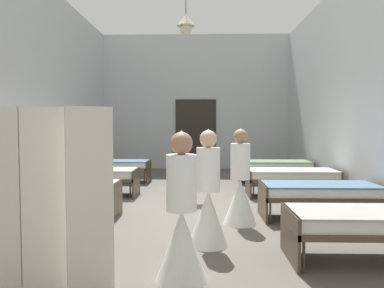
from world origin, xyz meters
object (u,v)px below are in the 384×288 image
(bed_left_row_3, at_px, (114,165))
(potted_plant, at_px, (178,151))
(nurse_near_aisle, at_px, (208,204))
(bed_right_row_2, at_px, (292,176))
(bed_right_row_3, at_px, (275,166))
(nurse_far_aisle, at_px, (240,190))
(nurse_mid_aisle, at_px, (182,228))
(privacy_screen, at_px, (44,202))
(bed_left_row_2, at_px, (93,175))
(bed_right_row_0, at_px, (373,223))
(bed_left_row_1, at_px, (60,191))
(patient_seated_primary, at_px, (25,184))
(bed_right_row_1, at_px, (320,192))

(bed_left_row_3, relative_size, potted_plant, 1.47)
(nurse_near_aisle, bearing_deg, bed_right_row_2, -65.10)
(bed_right_row_3, height_order, nurse_far_aisle, nurse_far_aisle)
(bed_right_row_2, distance_m, bed_left_row_3, 4.69)
(nurse_mid_aisle, relative_size, nurse_far_aisle, 1.00)
(nurse_far_aisle, relative_size, privacy_screen, 0.87)
(bed_right_row_2, xyz_separation_m, privacy_screen, (-3.34, -4.73, 0.41))
(bed_left_row_2, distance_m, privacy_screen, 4.84)
(bed_right_row_0, relative_size, bed_left_row_3, 1.00)
(bed_left_row_1, height_order, nurse_far_aisle, nurse_far_aisle)
(bed_left_row_2, xyz_separation_m, bed_right_row_2, (4.29, 0.00, 0.00))
(bed_right_row_0, relative_size, nurse_near_aisle, 1.28)
(bed_left_row_2, xyz_separation_m, bed_left_row_3, (0.00, 1.90, 0.00))
(nurse_near_aisle, xyz_separation_m, privacy_screen, (-1.49, -1.43, 0.32))
(nurse_far_aisle, relative_size, potted_plant, 1.15)
(bed_left_row_1, xyz_separation_m, bed_left_row_3, (0.00, 3.80, 0.00))
(bed_right_row_0, distance_m, nurse_far_aisle, 2.03)
(bed_right_row_0, xyz_separation_m, potted_plant, (-2.64, 6.65, 0.32))
(nurse_far_aisle, xyz_separation_m, patient_seated_primary, (-2.60, -1.59, 0.34))
(bed_right_row_3, xyz_separation_m, potted_plant, (-2.64, 0.95, 0.32))
(bed_right_row_3, relative_size, nurse_mid_aisle, 1.28)
(bed_left_row_1, height_order, nurse_near_aisle, nurse_near_aisle)
(bed_right_row_0, height_order, nurse_mid_aisle, nurse_mid_aisle)
(bed_right_row_3, height_order, nurse_mid_aisle, nurse_mid_aisle)
(bed_right_row_2, relative_size, privacy_screen, 1.12)
(nurse_near_aisle, xyz_separation_m, potted_plant, (-0.79, 6.15, 0.23))
(bed_right_row_3, bearing_deg, potted_plant, 160.16)
(bed_right_row_1, xyz_separation_m, bed_right_row_2, (0.00, 1.90, 0.00))
(bed_left_row_2, relative_size, nurse_far_aisle, 1.28)
(bed_left_row_1, height_order, privacy_screen, privacy_screen)
(nurse_near_aisle, relative_size, privacy_screen, 0.87)
(nurse_far_aisle, distance_m, patient_seated_primary, 3.06)
(bed_right_row_3, xyz_separation_m, nurse_far_aisle, (-1.34, -4.17, 0.09))
(nurse_near_aisle, bearing_deg, bed_left_row_2, 0.56)
(nurse_far_aisle, height_order, potted_plant, nurse_far_aisle)
(nurse_near_aisle, bearing_deg, bed_right_row_3, -55.43)
(bed_right_row_1, bearing_deg, nurse_near_aisle, -142.83)
(bed_left_row_2, relative_size, privacy_screen, 1.12)
(bed_right_row_2, xyz_separation_m, nurse_near_aisle, (-1.85, -3.30, 0.09))
(bed_left_row_2, distance_m, bed_right_row_3, 4.69)
(bed_right_row_3, bearing_deg, bed_right_row_0, -90.00)
(bed_left_row_3, bearing_deg, bed_right_row_0, -53.07)
(bed_right_row_3, height_order, privacy_screen, privacy_screen)
(bed_right_row_0, height_order, bed_left_row_2, same)
(patient_seated_primary, bearing_deg, nurse_mid_aisle, -16.36)
(bed_right_row_0, bearing_deg, privacy_screen, -164.39)
(bed_left_row_1, relative_size, bed_left_row_2, 1.00)
(bed_left_row_3, relative_size, nurse_near_aisle, 1.28)
(bed_right_row_0, height_order, bed_left_row_1, same)
(potted_plant, bearing_deg, bed_left_row_2, -120.01)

